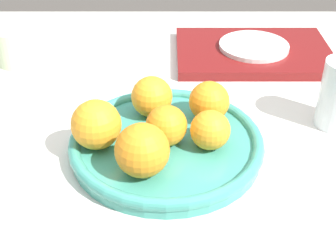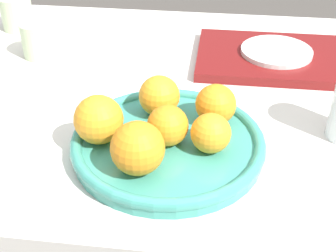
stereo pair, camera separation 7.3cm
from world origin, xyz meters
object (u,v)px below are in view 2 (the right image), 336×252
Objects in this scene: orange_1 at (99,120)px; serving_tray at (276,58)px; fruit_platter at (168,143)px; orange_0 at (159,96)px; cup_1 at (17,13)px; side_plate at (277,51)px; orange_2 at (138,148)px; orange_3 at (168,126)px; cup_0 at (38,40)px; orange_5 at (216,104)px; orange_4 at (211,133)px.

orange_1 reaches higher than serving_tray.
fruit_platter reaches higher than serving_tray.
orange_0 is 0.87× the size of cup_1.
cup_1 is (-0.62, 0.11, 0.01)m from side_plate.
orange_2 reaches higher than orange_3.
orange_5 is at bearing -31.97° from cup_0.
cup_0 is (-0.33, 0.32, -0.02)m from orange_3.
serving_tray is at bearing 61.96° from orange_2.
serving_tray is 2.21× the size of side_plate.
serving_tray is 0.52m from cup_0.
orange_4 is at bearing 31.50° from orange_2.
fruit_platter is at bearing -46.34° from cup_1.
orange_0 reaches higher than cup_0.
orange_3 is 0.07m from orange_4.
fruit_platter is at bearing -138.13° from orange_5.
orange_1 is 0.39m from cup_0.
orange_0 is at bearing 106.80° from orange_3.
orange_3 is (0.11, 0.01, -0.01)m from orange_1.
orange_2 is 1.03× the size of cup_0.
serving_tray is (0.12, 0.28, -0.05)m from orange_5.
orange_3 is at bearing -118.59° from side_plate.
orange_3 is at bearing -118.59° from serving_tray.
orange_3 is 0.85× the size of cup_0.
orange_0 reaches higher than cup_1.
cup_1 is at bearing 136.87° from orange_4.
orange_3 reaches higher than cup_0.
orange_1 reaches higher than orange_3.
orange_3 is 0.63m from cup_1.
fruit_platter is 5.00× the size of orange_4.
orange_4 is at bearing -92.97° from orange_5.
orange_2 is 0.12m from orange_4.
orange_2 is 0.52× the size of side_plate.
orange_1 is 0.10m from orange_2.
orange_1 is at bearing -54.99° from cup_1.
cup_0 is at bearing 126.94° from orange_2.
orange_2 is at bearing -118.04° from serving_tray.
orange_3 is (0.02, -0.08, -0.00)m from orange_0.
orange_4 is at bearing -45.16° from orange_0.
cup_0 is (-0.29, 0.39, -0.02)m from orange_2.
orange_5 is at bearing -113.08° from serving_tray.
cup_0 is (-0.30, 0.23, -0.02)m from orange_0.
orange_5 is (0.10, -0.01, -0.00)m from orange_0.
orange_1 reaches higher than side_plate.
orange_0 is 0.38m from cup_0.
orange_3 is 0.19× the size of serving_tray.
side_plate is at bearing 51.19° from orange_0.
serving_tray is (0.23, 0.42, -0.05)m from orange_2.
orange_0 reaches higher than side_plate.
cup_0 is (-0.22, 0.32, -0.02)m from orange_1.
orange_4 is at bearing -12.50° from fruit_platter.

